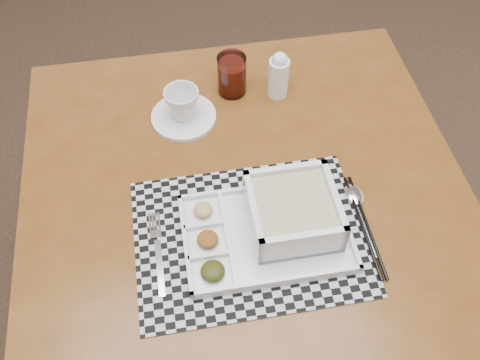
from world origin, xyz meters
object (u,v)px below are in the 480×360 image
serving_tray (283,219)px  juice_glass (232,76)px  creamer_bottle (279,75)px  dining_table (246,208)px  cup (182,104)px

serving_tray → juice_glass: bearing=90.5°
serving_tray → juice_glass: size_ratio=3.32×
serving_tray → juice_glass: (-0.00, 0.40, 0.01)m
juice_glass → creamer_bottle: creamer_bottle is taller
dining_table → serving_tray: (0.04, -0.11, 0.11)m
creamer_bottle → serving_tray: bearing=-105.0°
cup → juice_glass: size_ratio=0.79×
dining_table → serving_tray: size_ratio=2.96×
dining_table → creamer_bottle: size_ratio=8.12×
serving_tray → creamer_bottle: creamer_bottle is taller
cup → juice_glass: (0.13, 0.06, -0.00)m
dining_table → juice_glass: 0.32m
dining_table → cup: size_ratio=12.45×
serving_tray → creamer_bottle: bearing=75.0°
dining_table → serving_tray: 0.16m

